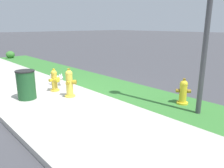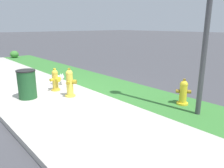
{
  "view_description": "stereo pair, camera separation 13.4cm",
  "coord_description": "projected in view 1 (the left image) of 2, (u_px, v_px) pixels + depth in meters",
  "views": [
    {
      "loc": [
        5.37,
        -2.53,
        1.92
      ],
      "look_at": [
        1.21,
        1.26,
        0.4
      ],
      "focal_mm": 35.0,
      "sensor_mm": 36.0,
      "label": 1
    },
    {
      "loc": [
        5.46,
        -2.43,
        1.92
      ],
      "look_at": [
        1.21,
        1.26,
        0.4
      ],
      "focal_mm": 35.0,
      "sensor_mm": 36.0,
      "label": 2
    }
  ],
  "objects": [
    {
      "name": "fire_hydrant_by_grass_verge",
      "position": [
        54.0,
        81.0,
        6.49
      ],
      "size": [
        0.32,
        0.36,
        0.69
      ],
      "rotation": [
        0.0,
        0.0,
        4.87
      ],
      "color": "gold",
      "rests_on": "ground"
    },
    {
      "name": "small_white_dog",
      "position": [
        57.0,
        79.0,
        7.13
      ],
      "size": [
        0.47,
        0.32,
        0.42
      ],
      "rotation": [
        0.0,
        0.0,
        0.38
      ],
      "color": "white",
      "rests_on": "ground"
    },
    {
      "name": "grass_verge",
      "position": [
        106.0,
        84.0,
        7.34
      ],
      "size": [
        18.0,
        1.61,
        0.01
      ],
      "primitive_type": "cube",
      "color": "#387A33",
      "rests_on": "ground"
    },
    {
      "name": "fire_hydrant_near_corner",
      "position": [
        70.0,
        83.0,
        5.94
      ],
      "size": [
        0.34,
        0.34,
        0.8
      ],
      "rotation": [
        0.0,
        0.0,
        5.41
      ],
      "color": "yellow",
      "rests_on": "ground"
    },
    {
      "name": "shrub_bush_far_verge",
      "position": [
        10.0,
        55.0,
        13.09
      ],
      "size": [
        0.5,
        0.5,
        0.42
      ],
      "color": "#3D7F33",
      "rests_on": "ground"
    },
    {
      "name": "fire_hydrant_across_street",
      "position": [
        183.0,
        92.0,
        5.44
      ],
      "size": [
        0.34,
        0.33,
        0.66
      ],
      "rotation": [
        0.0,
        0.0,
        0.67
      ],
      "color": "yellow",
      "rests_on": "ground"
    },
    {
      "name": "ground_plane",
      "position": [
        48.0,
        98.0,
        5.98
      ],
      "size": [
        120.0,
        120.0,
        0.0
      ],
      "primitive_type": "plane",
      "color": "#424247"
    },
    {
      "name": "sidewalk_pavement",
      "position": [
        48.0,
        97.0,
        5.97
      ],
      "size": [
        18.0,
        2.57,
        0.01
      ],
      "primitive_type": "cube",
      "color": "#BCB7AD",
      "rests_on": "ground"
    },
    {
      "name": "trash_bin",
      "position": [
        26.0,
        85.0,
        5.77
      ],
      "size": [
        0.49,
        0.49,
        0.78
      ],
      "color": "#1E5128",
      "rests_on": "ground"
    }
  ]
}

